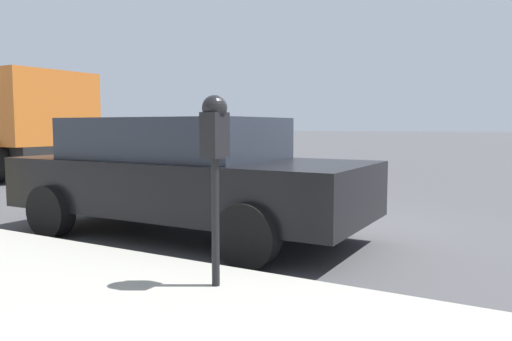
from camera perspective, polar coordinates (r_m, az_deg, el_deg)
name	(u,v)px	position (r m, az deg, el deg)	size (l,w,h in m)	color
ground_plane	(285,230)	(6.58, 3.35, -6.78)	(220.00, 220.00, 0.00)	#424244
parking_meter	(215,141)	(3.74, -4.72, 3.33)	(0.21, 0.19, 1.45)	black
car_black	(184,173)	(6.21, -8.27, -0.33)	(2.02, 4.48, 1.45)	black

